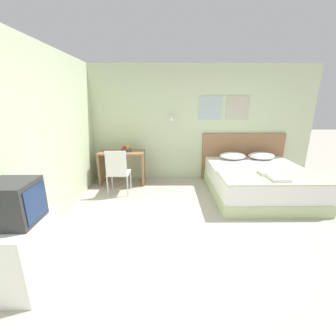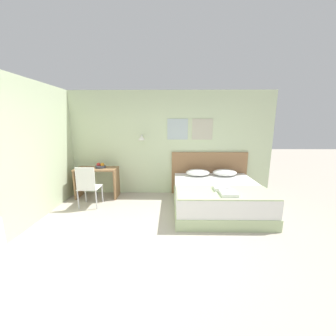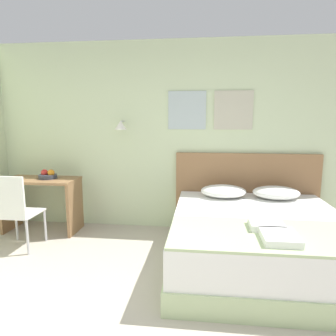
% 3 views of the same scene
% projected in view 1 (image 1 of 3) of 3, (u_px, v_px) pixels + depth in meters
% --- Properties ---
extents(ground_plane, '(24.00, 24.00, 0.00)m').
position_uv_depth(ground_plane, '(214.00, 238.00, 3.18)').
color(ground_plane, '#B2A899').
extents(wall_back, '(5.59, 0.31, 2.65)m').
position_uv_depth(wall_back, '(195.00, 124.00, 5.29)').
color(wall_back, beige).
rests_on(wall_back, ground_plane).
extents(wall_left, '(0.06, 5.58, 2.65)m').
position_uv_depth(wall_left, '(14.00, 150.00, 2.57)').
color(wall_left, beige).
rests_on(wall_left, ground_plane).
extents(bed, '(1.85, 2.00, 0.57)m').
position_uv_depth(bed, '(258.00, 182.00, 4.56)').
color(bed, '#B2C693').
rests_on(bed, ground_plane).
extents(headboard, '(1.97, 0.06, 1.12)m').
position_uv_depth(headboard, '(242.00, 156.00, 5.47)').
color(headboard, '#8E6642').
rests_on(headboard, ground_plane).
extents(pillow_left, '(0.59, 0.45, 0.16)m').
position_uv_depth(pillow_left, '(232.00, 156.00, 5.15)').
color(pillow_left, white).
rests_on(pillow_left, bed).
extents(pillow_right, '(0.59, 0.45, 0.16)m').
position_uv_depth(pillow_right, '(261.00, 156.00, 5.16)').
color(pillow_right, white).
rests_on(pillow_right, bed).
extents(throw_blanket, '(1.79, 0.80, 0.02)m').
position_uv_depth(throw_blanket, '(273.00, 177.00, 3.92)').
color(throw_blanket, '#B2C693').
rests_on(throw_blanket, bed).
extents(folded_towel_near_foot, '(0.30, 0.26, 0.06)m').
position_uv_depth(folded_towel_near_foot, '(268.00, 173.00, 4.04)').
color(folded_towel_near_foot, white).
rests_on(folded_towel_near_foot, throw_blanket).
extents(folded_towel_mid_bed, '(0.29, 0.34, 0.06)m').
position_uv_depth(folded_towel_mid_bed, '(279.00, 178.00, 3.77)').
color(folded_towel_mid_bed, white).
rests_on(folded_towel_mid_bed, throw_blanket).
extents(desk, '(1.02, 0.51, 0.76)m').
position_uv_depth(desk, '(122.00, 162.00, 5.15)').
color(desk, '#8E6642').
rests_on(desk, ground_plane).
extents(desk_chair, '(0.44, 0.44, 0.94)m').
position_uv_depth(desk_chair, '(117.00, 169.00, 4.51)').
color(desk_chair, white).
rests_on(desk_chair, ground_plane).
extents(fruit_bowl, '(0.25, 0.25, 0.13)m').
position_uv_depth(fruit_bowl, '(126.00, 149.00, 5.09)').
color(fruit_bowl, '#333842').
rests_on(fruit_bowl, desk).
extents(tv_stand, '(0.44, 0.72, 0.72)m').
position_uv_depth(tv_stand, '(24.00, 253.00, 2.33)').
color(tv_stand, white).
rests_on(tv_stand, ground_plane).
extents(television, '(0.43, 0.42, 0.43)m').
position_uv_depth(television, '(13.00, 203.00, 2.16)').
color(television, '#2D2D30').
rests_on(television, tv_stand).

